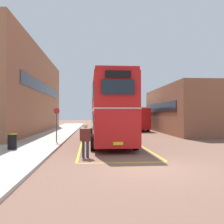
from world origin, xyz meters
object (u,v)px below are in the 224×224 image
object	(u,v)px
single_deck_bus	(135,118)
pedestrian_boarding	(85,138)
litter_bin	(12,141)
bus_stop_sign	(57,121)
double_decker_bus	(110,109)

from	to	relation	value
single_deck_bus	pedestrian_boarding	size ratio (longest dim) A/B	4.85
litter_bin	bus_stop_sign	distance (m)	4.32
pedestrian_boarding	litter_bin	distance (m)	4.88
single_deck_bus	bus_stop_sign	xyz separation A→B (m)	(-8.19, -15.28, 0.01)
single_deck_bus	litter_bin	size ratio (longest dim) A/B	9.09
single_deck_bus	double_decker_bus	bearing A→B (deg)	-105.32
pedestrian_boarding	litter_bin	bearing A→B (deg)	151.70
single_deck_bus	bus_stop_sign	distance (m)	17.34
double_decker_bus	litter_bin	distance (m)	6.98
single_deck_bus	pedestrian_boarding	xyz separation A→B (m)	(-5.89, -21.28, -0.66)
single_deck_bus	litter_bin	bearing A→B (deg)	-118.17
pedestrian_boarding	bus_stop_sign	world-z (taller)	bus_stop_sign
double_decker_bus	bus_stop_sign	bearing A→B (deg)	173.74
double_decker_bus	single_deck_bus	world-z (taller)	double_decker_bus
single_deck_bus	pedestrian_boarding	world-z (taller)	single_deck_bus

